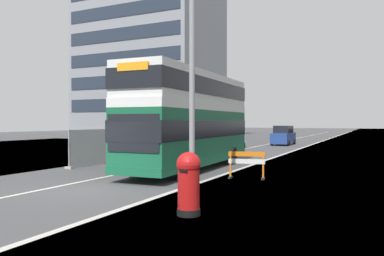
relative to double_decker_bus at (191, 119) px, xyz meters
name	(u,v)px	position (x,y,z in m)	size (l,w,h in m)	color
ground	(100,192)	(-0.21, -7.03, -2.70)	(140.00, 280.00, 0.10)	#424244
double_decker_bus	(191,119)	(0.00, 0.00, 0.00)	(3.16, 11.43, 4.98)	#145638
lamppost_foreground	(192,76)	(3.48, -6.98, 1.31)	(0.29, 0.70, 8.39)	gray
red_pillar_postbox	(189,181)	(4.32, -8.90, -1.73)	(0.65, 0.65, 1.69)	black
roadworks_barrier	(247,162)	(3.68, -2.00, -1.91)	(1.62, 0.75, 1.18)	orange
construction_site_fence	(154,142)	(-5.82, 5.72, -1.65)	(0.44, 17.20, 2.10)	#A8AAAD
car_oncoming_near	(230,138)	(-3.22, 14.30, -1.63)	(1.95, 4.07, 2.16)	silver
car_receding_mid	(283,136)	(-0.40, 23.06, -1.69)	(1.95, 4.55, 2.06)	navy
bare_tree_far_verge_near	(231,124)	(-10.95, 35.28, -0.55)	(2.01, 2.46, 4.62)	#4C3D2D
backdrop_office_block	(151,53)	(-24.38, 34.64, 10.86)	(20.22, 15.54, 27.01)	gray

